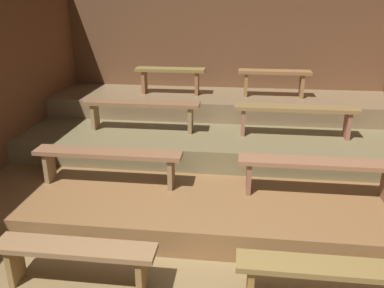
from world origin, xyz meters
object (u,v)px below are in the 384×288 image
Objects in this scene: bench_floor_left at (75,254)px; bench_upper_right at (274,77)px; bench_upper_left at (170,74)px; bench_middle_right at (295,113)px; bench_floor_right at (324,274)px; bench_lower_left at (108,157)px; bench_middle_left at (142,107)px; bench_lower_right at (318,168)px.

bench_floor_left is 3.96m from bench_upper_right.
bench_upper_left is 1.58m from bench_upper_right.
bench_middle_right is 1.46× the size of bench_upper_left.
bench_upper_right is at bearing 93.10° from bench_floor_right.
bench_middle_right reaches higher than bench_floor_right.
bench_lower_left is (-0.15, 1.35, 0.29)m from bench_floor_left.
bench_floor_left is 2.51m from bench_middle_left.
bench_middle_right is (1.98, 2.45, 0.57)m from bench_floor_left.
bench_lower_right is 1.14m from bench_middle_right.
bench_middle_left reaches higher than bench_lower_left.
bench_lower_left is at bearing -132.39° from bench_upper_right.
bench_upper_right is (1.58, 0.00, 0.00)m from bench_upper_left.
bench_floor_left is 0.80× the size of bench_lower_right.
bench_lower_right is 2.90m from bench_upper_left.
bench_lower_left is 2.42m from bench_middle_right.
bench_lower_right is (0.15, 1.35, 0.29)m from bench_floor_right.
bench_floor_right is 0.85× the size of bench_middle_right.
bench_upper_left is (-1.77, 3.45, 0.84)m from bench_floor_right.
bench_middle_right is at bearing 96.28° from bench_lower_right.
bench_middle_right is 1.46× the size of bench_upper_right.
bench_middle_right is at bearing 27.19° from bench_lower_left.
bench_upper_right is at bearing 62.88° from bench_floor_left.
bench_upper_left is 1.00× the size of bench_upper_right.
bench_upper_left is at bearing 77.78° from bench_middle_left.
bench_upper_left is at bearing 86.90° from bench_floor_left.
bench_middle_right reaches higher than bench_lower_right.
bench_upper_left is at bearing 132.39° from bench_lower_right.
bench_upper_left is at bearing 80.86° from bench_lower_left.
bench_upper_left is (0.22, 1.00, 0.27)m from bench_middle_left.
bench_lower_left is 2.90m from bench_upper_right.
bench_lower_left and bench_lower_right have the same top height.
bench_middle_right is (2.14, 1.10, 0.28)m from bench_lower_left.
bench_lower_left is 2.20m from bench_upper_left.
bench_middle_right is at bearing -77.78° from bench_upper_right.
bench_floor_right is at bearing -62.88° from bench_upper_left.
bench_middle_left is (-1.98, 2.45, 0.57)m from bench_floor_right.
bench_middle_left is 1.46× the size of bench_upper_left.
bench_floor_right is 1.24× the size of bench_upper_left.
bench_upper_right is (1.80, 1.00, 0.27)m from bench_middle_left.
bench_floor_right is 3.55m from bench_upper_right.
bench_floor_right is 0.85× the size of bench_middle_left.
bench_floor_left is at bearing -129.05° from bench_middle_right.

